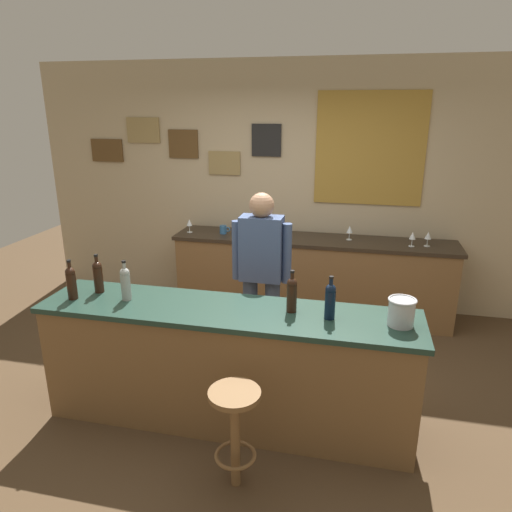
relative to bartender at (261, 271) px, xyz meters
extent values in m
plane|color=#4C3823|center=(-0.09, -0.39, -0.94)|extent=(10.00, 10.00, 0.00)
cube|color=tan|center=(-0.09, 1.64, 0.46)|extent=(6.00, 0.06, 2.80)
cube|color=brown|center=(-2.29, 1.59, 0.84)|extent=(0.41, 0.02, 0.27)
cube|color=#997F4C|center=(-1.79, 1.59, 1.08)|extent=(0.41, 0.02, 0.29)
cube|color=brown|center=(-1.29, 1.59, 0.93)|extent=(0.36, 0.02, 0.33)
cube|color=#997F4C|center=(-0.79, 1.59, 0.72)|extent=(0.38, 0.02, 0.27)
cube|color=black|center=(-0.29, 1.59, 0.99)|extent=(0.34, 0.02, 0.36)
cube|color=#A87F33|center=(0.86, 1.60, 0.91)|extent=(1.17, 0.02, 1.21)
cube|color=brown|center=(-0.09, -0.79, -0.50)|extent=(2.69, 0.57, 0.88)
cube|color=#1E382D|center=(-0.09, -0.79, -0.04)|extent=(2.75, 0.60, 0.04)
cube|color=brown|center=(0.31, 1.26, -0.51)|extent=(3.04, 0.53, 0.86)
cube|color=#2D2319|center=(0.31, 1.26, -0.06)|extent=(3.10, 0.56, 0.04)
cylinder|color=#384766|center=(0.10, 0.00, -0.51)|extent=(0.13, 0.13, 0.86)
cylinder|color=#384766|center=(-0.10, 0.00, -0.51)|extent=(0.13, 0.13, 0.86)
cube|color=#3F517A|center=(0.00, 0.00, 0.20)|extent=(0.36, 0.20, 0.56)
sphere|color=#A87A5B|center=(0.00, 0.00, 0.58)|extent=(0.21, 0.21, 0.21)
cylinder|color=#3F517A|center=(0.22, 0.00, 0.17)|extent=(0.08, 0.08, 0.52)
cylinder|color=#3F517A|center=(-0.22, 0.00, 0.17)|extent=(0.08, 0.08, 0.52)
cylinder|color=brown|center=(0.14, -1.41, -0.61)|extent=(0.06, 0.06, 0.65)
torus|color=brown|center=(0.14, -1.41, -0.72)|extent=(0.26, 0.26, 0.02)
cylinder|color=brown|center=(0.14, -1.41, -0.27)|extent=(0.32, 0.32, 0.03)
cylinder|color=black|center=(-1.26, -0.87, 0.08)|extent=(0.07, 0.07, 0.20)
sphere|color=black|center=(-1.26, -0.87, 0.20)|extent=(0.07, 0.07, 0.07)
cylinder|color=black|center=(-1.26, -0.87, 0.23)|extent=(0.03, 0.03, 0.09)
cylinder|color=black|center=(-1.26, -0.87, 0.28)|extent=(0.03, 0.03, 0.02)
cylinder|color=black|center=(-1.14, -0.70, 0.08)|extent=(0.07, 0.07, 0.20)
sphere|color=black|center=(-1.14, -0.70, 0.20)|extent=(0.07, 0.07, 0.07)
cylinder|color=black|center=(-1.14, -0.70, 0.23)|extent=(0.03, 0.03, 0.09)
cylinder|color=black|center=(-1.14, -0.70, 0.28)|extent=(0.03, 0.03, 0.02)
cylinder|color=#999E99|center=(-0.86, -0.79, 0.08)|extent=(0.07, 0.07, 0.20)
sphere|color=#999E99|center=(-0.86, -0.79, 0.20)|extent=(0.07, 0.07, 0.07)
cylinder|color=#999E99|center=(-0.86, -0.79, 0.23)|extent=(0.03, 0.03, 0.09)
cylinder|color=black|center=(-0.86, -0.79, 0.28)|extent=(0.03, 0.03, 0.02)
cylinder|color=black|center=(0.37, -0.73, 0.08)|extent=(0.07, 0.07, 0.20)
sphere|color=black|center=(0.37, -0.73, 0.20)|extent=(0.07, 0.07, 0.07)
cylinder|color=black|center=(0.37, -0.73, 0.23)|extent=(0.03, 0.03, 0.09)
cylinder|color=black|center=(0.37, -0.73, 0.28)|extent=(0.03, 0.03, 0.02)
cylinder|color=black|center=(0.64, -0.79, 0.08)|extent=(0.07, 0.07, 0.20)
sphere|color=black|center=(0.64, -0.79, 0.20)|extent=(0.07, 0.07, 0.07)
cylinder|color=black|center=(0.64, -0.79, 0.23)|extent=(0.03, 0.03, 0.09)
cylinder|color=black|center=(0.64, -0.79, 0.28)|extent=(0.03, 0.03, 0.02)
cylinder|color=#B7BABF|center=(1.11, -0.79, 0.07)|extent=(0.17, 0.17, 0.18)
torus|color=#B7BABF|center=(1.11, -0.79, 0.16)|extent=(0.19, 0.19, 0.02)
cylinder|color=silver|center=(-1.11, 1.21, -0.03)|extent=(0.06, 0.06, 0.00)
cylinder|color=silver|center=(-1.11, 1.21, 0.01)|extent=(0.01, 0.01, 0.07)
cone|color=silver|center=(-1.11, 1.21, 0.08)|extent=(0.07, 0.07, 0.08)
cylinder|color=silver|center=(0.70, 1.30, -0.03)|extent=(0.06, 0.06, 0.00)
cylinder|color=silver|center=(0.70, 1.30, 0.01)|extent=(0.01, 0.01, 0.07)
cone|color=silver|center=(0.70, 1.30, 0.08)|extent=(0.07, 0.07, 0.08)
cylinder|color=silver|center=(1.35, 1.19, -0.03)|extent=(0.06, 0.06, 0.00)
cylinder|color=silver|center=(1.35, 1.19, 0.01)|extent=(0.01, 0.01, 0.07)
cone|color=silver|center=(1.35, 1.19, 0.08)|extent=(0.07, 0.07, 0.08)
cylinder|color=silver|center=(1.51, 1.23, -0.03)|extent=(0.06, 0.06, 0.00)
cylinder|color=silver|center=(1.51, 1.23, 0.01)|extent=(0.01, 0.01, 0.07)
cone|color=silver|center=(1.51, 1.23, 0.08)|extent=(0.07, 0.07, 0.08)
cylinder|color=#336699|center=(-0.72, 1.24, 0.01)|extent=(0.08, 0.08, 0.09)
torus|color=#336699|center=(-0.66, 1.24, 0.02)|extent=(0.06, 0.01, 0.06)
camera|label=1|loc=(0.79, -3.71, 1.37)|focal=32.73mm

